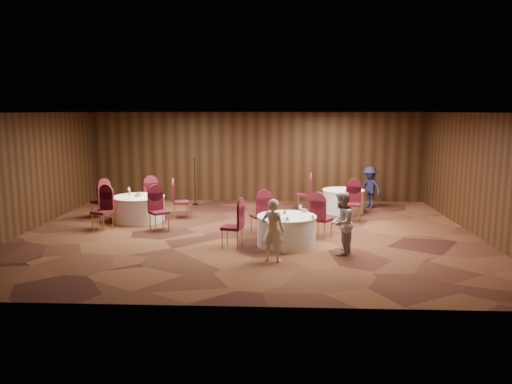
{
  "coord_description": "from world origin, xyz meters",
  "views": [
    {
      "loc": [
        0.8,
        -12.92,
        3.25
      ],
      "look_at": [
        0.2,
        0.2,
        1.1
      ],
      "focal_mm": 35.0,
      "sensor_mm": 36.0,
      "label": 1
    }
  ],
  "objects_px": {
    "woman_a": "(273,230)",
    "woman_b": "(341,223)",
    "table_main": "(286,230)",
    "table_right": "(343,201)",
    "table_left": "(139,208)",
    "man_c": "(370,187)",
    "mic_stand": "(195,191)"
  },
  "relations": [
    {
      "from": "woman_a",
      "to": "woman_b",
      "type": "xyz_separation_m",
      "value": [
        1.54,
        0.62,
        0.03
      ]
    },
    {
      "from": "mic_stand",
      "to": "woman_a",
      "type": "xyz_separation_m",
      "value": [
        2.8,
        -6.57,
        0.21
      ]
    },
    {
      "from": "table_main",
      "to": "woman_b",
      "type": "bearing_deg",
      "value": -29.18
    },
    {
      "from": "woman_b",
      "to": "table_right",
      "type": "bearing_deg",
      "value": -166.73
    },
    {
      "from": "man_c",
      "to": "mic_stand",
      "type": "bearing_deg",
      "value": -135.29
    },
    {
      "from": "table_main",
      "to": "woman_a",
      "type": "relative_size",
      "value": 1.04
    },
    {
      "from": "table_main",
      "to": "table_left",
      "type": "xyz_separation_m",
      "value": [
        -4.35,
        2.56,
        0.0
      ]
    },
    {
      "from": "man_c",
      "to": "table_right",
      "type": "bearing_deg",
      "value": -93.41
    },
    {
      "from": "table_main",
      "to": "mic_stand",
      "type": "height_order",
      "value": "mic_stand"
    },
    {
      "from": "table_main",
      "to": "man_c",
      "type": "xyz_separation_m",
      "value": [
        2.87,
        4.9,
        0.32
      ]
    },
    {
      "from": "woman_a",
      "to": "man_c",
      "type": "height_order",
      "value": "man_c"
    },
    {
      "from": "table_main",
      "to": "man_c",
      "type": "bearing_deg",
      "value": 59.65
    },
    {
      "from": "woman_a",
      "to": "man_c",
      "type": "relative_size",
      "value": 0.99
    },
    {
      "from": "table_main",
      "to": "woman_a",
      "type": "distance_m",
      "value": 1.38
    },
    {
      "from": "table_right",
      "to": "woman_a",
      "type": "xyz_separation_m",
      "value": [
        -2.2,
        -5.43,
        0.32
      ]
    },
    {
      "from": "woman_b",
      "to": "man_c",
      "type": "height_order",
      "value": "woman_b"
    },
    {
      "from": "woman_b",
      "to": "man_c",
      "type": "xyz_separation_m",
      "value": [
        1.64,
        5.58,
        -0.03
      ]
    },
    {
      "from": "table_main",
      "to": "woman_a",
      "type": "bearing_deg",
      "value": -103.48
    },
    {
      "from": "man_c",
      "to": "woman_b",
      "type": "bearing_deg",
      "value": -58.18
    },
    {
      "from": "table_left",
      "to": "table_right",
      "type": "distance_m",
      "value": 6.43
    },
    {
      "from": "table_left",
      "to": "mic_stand",
      "type": "relative_size",
      "value": 0.93
    },
    {
      "from": "table_right",
      "to": "mic_stand",
      "type": "distance_m",
      "value": 5.13
    },
    {
      "from": "mic_stand",
      "to": "woman_a",
      "type": "height_order",
      "value": "mic_stand"
    },
    {
      "from": "table_left",
      "to": "man_c",
      "type": "distance_m",
      "value": 7.59
    },
    {
      "from": "woman_b",
      "to": "table_main",
      "type": "bearing_deg",
      "value": -98.06
    },
    {
      "from": "table_main",
      "to": "woman_b",
      "type": "distance_m",
      "value": 1.45
    },
    {
      "from": "table_left",
      "to": "woman_a",
      "type": "height_order",
      "value": "woman_a"
    },
    {
      "from": "table_left",
      "to": "woman_b",
      "type": "height_order",
      "value": "woman_b"
    },
    {
      "from": "table_main",
      "to": "man_c",
      "type": "distance_m",
      "value": 5.68
    },
    {
      "from": "mic_stand",
      "to": "table_main",
      "type": "bearing_deg",
      "value": -59.37
    },
    {
      "from": "woman_b",
      "to": "table_left",
      "type": "bearing_deg",
      "value": -99.07
    },
    {
      "from": "woman_a",
      "to": "man_c",
      "type": "xyz_separation_m",
      "value": [
        3.18,
        6.2,
        0.01
      ]
    }
  ]
}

